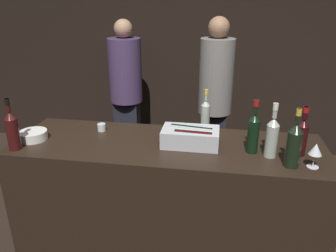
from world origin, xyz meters
TOP-DOWN VIEW (x-y plane):
  - wall_back_chalkboard at (0.00, 2.57)m, footprint 6.40×0.06m
  - bar_counter at (0.00, 0.35)m, footprint 2.19×0.69m
  - ice_bin_with_bottles at (0.16, 0.35)m, footprint 0.39×0.22m
  - bowl_white at (-0.96, 0.27)m, footprint 0.20×0.20m
  - wine_glass at (0.92, 0.15)m, footprint 0.08×0.08m
  - candle_votive at (-0.53, 0.50)m, footprint 0.06×0.06m
  - champagne_bottle at (0.79, 0.15)m, footprint 0.09×0.09m
  - rose_wine_bottle at (0.25, 0.62)m, footprint 0.07×0.07m
  - white_wine_bottle at (0.68, 0.26)m, footprint 0.08×0.08m
  - red_wine_bottle_burgundy at (0.57, 0.31)m, footprint 0.07×0.07m
  - red_wine_bottle_black_foil at (-1.00, 0.10)m, footprint 0.08×0.08m
  - red_wine_bottle_tall at (0.88, 0.31)m, footprint 0.07×0.07m
  - person_in_hoodie at (-0.76, 1.97)m, footprint 0.39×0.39m
  - person_blond_tee at (0.30, 1.63)m, footprint 0.35×0.35m

SIDE VIEW (x-z plane):
  - bar_counter at x=0.00m, z-range 0.00..1.03m
  - person_in_hoodie at x=-0.76m, z-range 0.10..1.86m
  - person_blond_tee at x=0.30m, z-range 0.11..1.93m
  - candle_votive at x=-0.53m, z-range 1.03..1.09m
  - bowl_white at x=-0.96m, z-range 1.04..1.10m
  - ice_bin_with_bottles at x=0.16m, z-range 1.04..1.17m
  - wine_glass at x=0.92m, z-range 1.07..1.23m
  - rose_wine_bottle at x=0.25m, z-range 1.00..1.33m
  - red_wine_bottle_tall at x=0.88m, z-range 1.01..1.34m
  - red_wine_bottle_black_foil at x=-1.00m, z-range 1.00..1.35m
  - white_wine_bottle at x=0.68m, z-range 1.00..1.36m
  - champagne_bottle at x=0.79m, z-range 1.00..1.37m
  - red_wine_bottle_burgundy at x=0.57m, z-range 1.00..1.36m
  - wall_back_chalkboard at x=0.00m, z-range 0.00..2.80m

